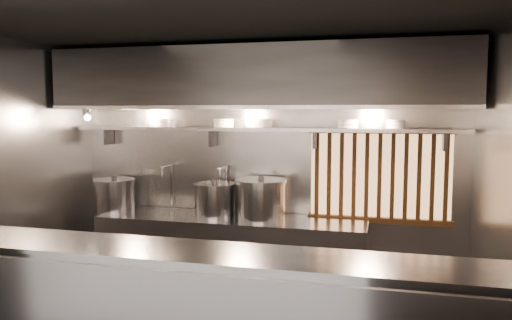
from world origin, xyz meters
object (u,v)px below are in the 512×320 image
at_px(heat_lamp, 86,112).
at_px(stock_pot_right, 261,199).
at_px(stock_pot_mid, 215,200).
at_px(stock_pot_left, 114,195).
at_px(pendant_bulb, 250,122).

height_order(heat_lamp, stock_pot_right, heat_lamp).
bearing_deg(stock_pot_mid, stock_pot_right, 0.31).
bearing_deg(stock_pot_left, pendant_bulb, 1.73).
distance_m(heat_lamp, stock_pot_mid, 1.74).
relative_size(pendant_bulb, stock_pot_mid, 0.38).
xyz_separation_m(heat_lamp, stock_pot_right, (1.94, 0.29, -0.95)).
xyz_separation_m(heat_lamp, pendant_bulb, (1.80, 0.35, -0.11)).
distance_m(heat_lamp, pendant_bulb, 1.83).
relative_size(stock_pot_mid, stock_pot_right, 0.68).
height_order(stock_pot_left, stock_pot_right, stock_pot_right).
height_order(stock_pot_left, stock_pot_mid, stock_pot_left).
height_order(pendant_bulb, stock_pot_mid, pendant_bulb).
bearing_deg(heat_lamp, stock_pot_left, 63.74).
bearing_deg(heat_lamp, stock_pot_mid, 11.67).
bearing_deg(stock_pot_left, heat_lamp, -116.26).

